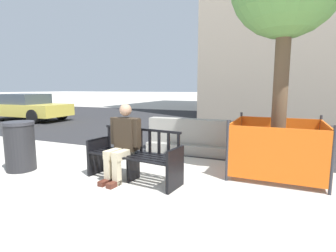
{
  "coord_description": "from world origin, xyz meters",
  "views": [
    {
      "loc": [
        2.43,
        -2.9,
        1.58
      ],
      "look_at": [
        0.14,
        2.35,
        0.75
      ],
      "focal_mm": 28.0,
      "sensor_mm": 36.0,
      "label": 1
    }
  ],
  "objects_px": {
    "street_bench": "(134,158)",
    "trash_bin": "(20,146)",
    "seated_person": "(123,140)",
    "car_taxi_near": "(27,107)",
    "jersey_barrier_centre": "(188,139)",
    "construction_fence": "(277,146)"
  },
  "relations": [
    {
      "from": "street_bench",
      "to": "trash_bin",
      "type": "relative_size",
      "value": 1.83
    },
    {
      "from": "seated_person",
      "to": "car_taxi_near",
      "type": "height_order",
      "value": "seated_person"
    },
    {
      "from": "street_bench",
      "to": "jersey_barrier_centre",
      "type": "height_order",
      "value": "street_bench"
    },
    {
      "from": "seated_person",
      "to": "car_taxi_near",
      "type": "xyz_separation_m",
      "value": [
        -9.04,
        5.3,
        -0.04
      ]
    },
    {
      "from": "seated_person",
      "to": "construction_fence",
      "type": "distance_m",
      "value": 2.81
    },
    {
      "from": "seated_person",
      "to": "trash_bin",
      "type": "bearing_deg",
      "value": -170.26
    },
    {
      "from": "seated_person",
      "to": "jersey_barrier_centre",
      "type": "bearing_deg",
      "value": 79.88
    },
    {
      "from": "street_bench",
      "to": "trash_bin",
      "type": "distance_m",
      "value": 2.33
    },
    {
      "from": "seated_person",
      "to": "car_taxi_near",
      "type": "relative_size",
      "value": 0.31
    },
    {
      "from": "construction_fence",
      "to": "trash_bin",
      "type": "relative_size",
      "value": 1.67
    },
    {
      "from": "car_taxi_near",
      "to": "trash_bin",
      "type": "bearing_deg",
      "value": -39.24
    },
    {
      "from": "street_bench",
      "to": "construction_fence",
      "type": "height_order",
      "value": "construction_fence"
    },
    {
      "from": "jersey_barrier_centre",
      "to": "trash_bin",
      "type": "relative_size",
      "value": 2.14
    },
    {
      "from": "seated_person",
      "to": "trash_bin",
      "type": "height_order",
      "value": "seated_person"
    },
    {
      "from": "jersey_barrier_centre",
      "to": "street_bench",
      "type": "bearing_deg",
      "value": -95.55
    },
    {
      "from": "seated_person",
      "to": "trash_bin",
      "type": "xyz_separation_m",
      "value": [
        -2.11,
        -0.36,
        -0.21
      ]
    },
    {
      "from": "seated_person",
      "to": "trash_bin",
      "type": "relative_size",
      "value": 1.39
    },
    {
      "from": "jersey_barrier_centre",
      "to": "car_taxi_near",
      "type": "relative_size",
      "value": 0.48
    },
    {
      "from": "car_taxi_near",
      "to": "construction_fence",
      "type": "bearing_deg",
      "value": -18.75
    },
    {
      "from": "street_bench",
      "to": "jersey_barrier_centre",
      "type": "xyz_separation_m",
      "value": [
        0.22,
        2.23,
        -0.06
      ]
    },
    {
      "from": "street_bench",
      "to": "car_taxi_near",
      "type": "bearing_deg",
      "value": 150.31
    },
    {
      "from": "construction_fence",
      "to": "street_bench",
      "type": "bearing_deg",
      "value": -148.63
    }
  ]
}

